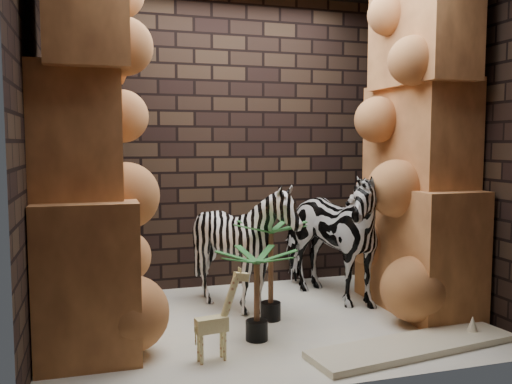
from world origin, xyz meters
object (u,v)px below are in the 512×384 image
object	(u,v)px
giraffe_toy	(212,315)
palm_back	(257,295)
zebra_right	(325,225)
surfboard	(414,346)
zebra_left	(243,253)
palm_front	(271,270)

from	to	relation	value
giraffe_toy	palm_back	bearing A→B (deg)	26.75
zebra_right	surfboard	size ratio (longest dim) A/B	0.89
palm_back	zebra_left	bearing A→B (deg)	83.33
palm_back	surfboard	world-z (taller)	palm_back
palm_front	surfboard	size ratio (longest dim) A/B	0.52
zebra_left	surfboard	bearing A→B (deg)	-37.75
zebra_right	giraffe_toy	size ratio (longest dim) A/B	2.24
giraffe_toy	surfboard	xyz separation A→B (m)	(1.45, -0.21, -0.30)
surfboard	palm_back	bearing A→B (deg)	146.35
giraffe_toy	palm_front	xyz separation A→B (m)	(0.65, 0.70, 0.10)
zebra_left	surfboard	xyz separation A→B (m)	(0.96, -1.20, -0.50)
zebra_right	surfboard	distance (m)	1.50
zebra_left	surfboard	distance (m)	1.61
zebra_left	palm_front	world-z (taller)	zebra_left
zebra_left	palm_front	distance (m)	0.34
surfboard	zebra_right	bearing A→B (deg)	87.28
palm_back	palm_front	bearing A→B (deg)	59.28
zebra_right	palm_front	world-z (taller)	zebra_right
palm_back	giraffe_toy	bearing A→B (deg)	-144.83
zebra_right	giraffe_toy	xyz separation A→B (m)	(-1.32, -1.11, -0.40)
zebra_left	surfboard	world-z (taller)	zebra_left
zebra_right	surfboard	world-z (taller)	zebra_right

